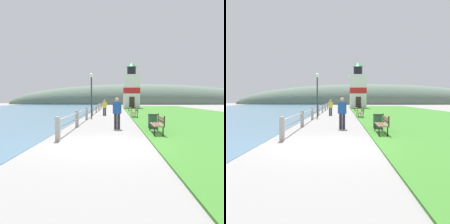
% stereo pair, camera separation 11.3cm
% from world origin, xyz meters
% --- Properties ---
extents(ground_plane, '(160.00, 160.00, 0.00)m').
position_xyz_m(ground_plane, '(0.00, 0.00, 0.00)').
color(ground_plane, gray).
extents(grass_verge, '(12.00, 54.92, 0.06)m').
position_xyz_m(grass_verge, '(7.89, 18.31, 0.03)').
color(grass_verge, '#387528').
rests_on(grass_verge, ground_plane).
extents(seawall_railing, '(0.18, 30.30, 0.97)m').
position_xyz_m(seawall_railing, '(-1.79, 16.06, 0.57)').
color(seawall_railing, '#A8A399').
rests_on(seawall_railing, ground_plane).
extents(park_bench_near, '(0.53, 1.94, 0.94)m').
position_xyz_m(park_bench_near, '(2.54, 2.84, 0.54)').
color(park_bench_near, brown).
rests_on(park_bench_near, ground_plane).
extents(park_bench_midway, '(0.52, 1.88, 0.94)m').
position_xyz_m(park_bench_midway, '(2.26, 13.13, 0.54)').
color(park_bench_midway, brown).
rests_on(park_bench_midway, ground_plane).
extents(park_bench_far, '(0.58, 1.87, 0.94)m').
position_xyz_m(park_bench_far, '(2.54, 24.28, 0.54)').
color(park_bench_far, brown).
rests_on(park_bench_far, ground_plane).
extents(lighthouse, '(3.20, 3.20, 7.97)m').
position_xyz_m(lighthouse, '(3.33, 35.06, 3.37)').
color(lighthouse, white).
rests_on(lighthouse, ground_plane).
extents(person_strolling, '(0.44, 0.33, 1.59)m').
position_xyz_m(person_strolling, '(-0.57, 16.02, 0.86)').
color(person_strolling, '#28282D').
rests_on(person_strolling, ground_plane).
extents(person_by_railing, '(0.48, 0.38, 1.75)m').
position_xyz_m(person_by_railing, '(0.62, 4.94, 0.95)').
color(person_by_railing, '#28282D').
rests_on(person_by_railing, ground_plane).
extents(trash_bin, '(0.54, 0.54, 0.84)m').
position_xyz_m(trash_bin, '(2.59, 4.83, 0.42)').
color(trash_bin, '#2D5138').
rests_on(trash_bin, ground_plane).
extents(lamp_post, '(0.36, 0.36, 3.96)m').
position_xyz_m(lamp_post, '(-1.64, 13.55, 2.74)').
color(lamp_post, '#333338').
rests_on(lamp_post, ground_plane).
extents(distant_hillside, '(80.00, 16.00, 12.00)m').
position_xyz_m(distant_hillside, '(8.00, 66.61, 0.00)').
color(distant_hillside, '#566B5B').
rests_on(distant_hillside, ground_plane).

